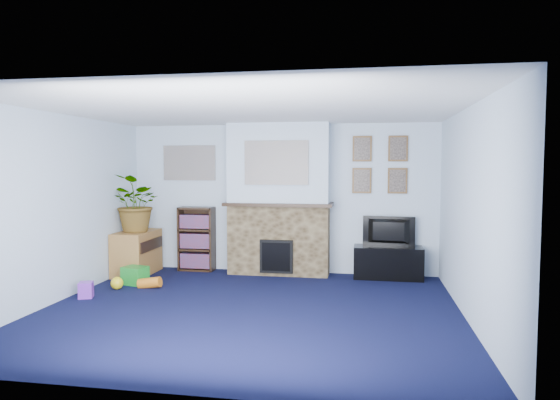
% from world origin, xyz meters
% --- Properties ---
extents(floor, '(5.00, 4.50, 0.01)m').
position_xyz_m(floor, '(0.00, 0.00, 0.00)').
color(floor, black).
rests_on(floor, ground).
extents(ceiling, '(5.00, 4.50, 0.01)m').
position_xyz_m(ceiling, '(0.00, 0.00, 2.40)').
color(ceiling, white).
rests_on(ceiling, wall_back).
extents(wall_back, '(5.00, 0.04, 2.40)m').
position_xyz_m(wall_back, '(0.00, 2.25, 1.20)').
color(wall_back, silver).
rests_on(wall_back, ground).
extents(wall_front, '(5.00, 0.04, 2.40)m').
position_xyz_m(wall_front, '(0.00, -2.25, 1.20)').
color(wall_front, silver).
rests_on(wall_front, ground).
extents(wall_left, '(0.04, 4.50, 2.40)m').
position_xyz_m(wall_left, '(-2.50, 0.00, 1.20)').
color(wall_left, silver).
rests_on(wall_left, ground).
extents(wall_right, '(0.04, 4.50, 2.40)m').
position_xyz_m(wall_right, '(2.50, 0.00, 1.20)').
color(wall_right, silver).
rests_on(wall_right, ground).
extents(chimney_breast, '(1.72, 0.50, 2.40)m').
position_xyz_m(chimney_breast, '(0.00, 2.05, 1.18)').
color(chimney_breast, brown).
rests_on(chimney_breast, ground).
extents(collage_main, '(1.00, 0.03, 0.68)m').
position_xyz_m(collage_main, '(0.00, 1.84, 1.78)').
color(collage_main, gray).
rests_on(collage_main, chimney_breast).
extents(collage_left, '(0.90, 0.03, 0.58)m').
position_xyz_m(collage_left, '(-1.55, 2.23, 1.78)').
color(collage_left, gray).
rests_on(collage_left, wall_back).
extents(portrait_tl, '(0.30, 0.03, 0.40)m').
position_xyz_m(portrait_tl, '(1.30, 2.23, 2.00)').
color(portrait_tl, brown).
rests_on(portrait_tl, wall_back).
extents(portrait_tr, '(0.30, 0.03, 0.40)m').
position_xyz_m(portrait_tr, '(1.85, 2.23, 2.00)').
color(portrait_tr, brown).
rests_on(portrait_tr, wall_back).
extents(portrait_bl, '(0.30, 0.03, 0.40)m').
position_xyz_m(portrait_bl, '(1.30, 2.23, 1.50)').
color(portrait_bl, brown).
rests_on(portrait_bl, wall_back).
extents(portrait_br, '(0.30, 0.03, 0.40)m').
position_xyz_m(portrait_br, '(1.85, 2.23, 1.50)').
color(portrait_br, brown).
rests_on(portrait_br, wall_back).
extents(tv_stand, '(1.04, 0.44, 0.49)m').
position_xyz_m(tv_stand, '(1.71, 2.03, 0.23)').
color(tv_stand, black).
rests_on(tv_stand, ground).
extents(television, '(0.80, 0.19, 0.46)m').
position_xyz_m(television, '(1.71, 2.05, 0.72)').
color(television, black).
rests_on(television, tv_stand).
extents(bookshelf, '(0.58, 0.28, 1.05)m').
position_xyz_m(bookshelf, '(-1.39, 2.11, 0.50)').
color(bookshelf, black).
rests_on(bookshelf, ground).
extents(sideboard, '(0.49, 0.89, 0.69)m').
position_xyz_m(sideboard, '(-2.24, 1.66, 0.35)').
color(sideboard, '#9C6A32').
rests_on(sideboard, ground).
extents(potted_plant, '(1.07, 1.04, 0.91)m').
position_xyz_m(potted_plant, '(-2.19, 1.61, 1.14)').
color(potted_plant, '#26661E').
rests_on(potted_plant, sideboard).
extents(mantel_clock, '(0.09, 0.05, 0.12)m').
position_xyz_m(mantel_clock, '(-0.08, 2.00, 1.22)').
color(mantel_clock, gold).
rests_on(mantel_clock, chimney_breast).
extents(mantel_candle, '(0.05, 0.05, 0.15)m').
position_xyz_m(mantel_candle, '(0.23, 2.00, 1.23)').
color(mantel_candle, '#B2BFC6').
rests_on(mantel_candle, chimney_breast).
extents(mantel_teddy, '(0.11, 0.11, 0.11)m').
position_xyz_m(mantel_teddy, '(-0.50, 2.00, 1.22)').
color(mantel_teddy, slate).
rests_on(mantel_teddy, chimney_breast).
extents(mantel_can, '(0.05, 0.05, 0.11)m').
position_xyz_m(mantel_can, '(0.72, 2.00, 1.21)').
color(mantel_can, purple).
rests_on(mantel_can, chimney_breast).
extents(green_crate, '(0.38, 0.33, 0.26)m').
position_xyz_m(green_crate, '(-1.95, 1.00, 0.14)').
color(green_crate, '#198C26').
rests_on(green_crate, ground).
extents(toy_ball, '(0.18, 0.18, 0.18)m').
position_xyz_m(toy_ball, '(-2.07, 0.67, 0.09)').
color(toy_ball, yellow).
rests_on(toy_ball, ground).
extents(toy_block, '(0.22, 0.22, 0.21)m').
position_xyz_m(toy_block, '(-2.25, 0.18, 0.11)').
color(toy_block, purple).
rests_on(toy_block, ground).
extents(toy_tube, '(0.34, 0.15, 0.20)m').
position_xyz_m(toy_tube, '(-1.65, 0.83, 0.07)').
color(toy_tube, orange).
rests_on(toy_tube, ground).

